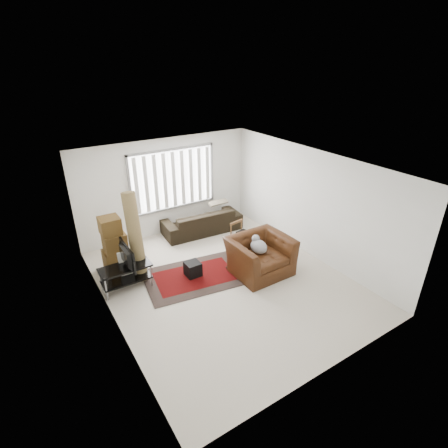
% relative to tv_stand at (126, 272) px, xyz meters
% --- Properties ---
extents(room, '(6.00, 6.02, 2.71)m').
position_rel_tv_stand_xyz_m(room, '(1.98, -0.44, 1.36)').
color(room, beige).
rests_on(room, ground).
extents(persian_rug, '(2.47, 1.84, 0.02)m').
position_rel_tv_stand_xyz_m(persian_rug, '(1.45, -0.43, -0.39)').
color(persian_rug, black).
rests_on(persian_rug, ground).
extents(tv_stand, '(1.10, 0.49, 0.55)m').
position_rel_tv_stand_xyz_m(tv_stand, '(0.00, 0.00, 0.00)').
color(tv_stand, black).
rests_on(tv_stand, ground).
extents(tv, '(0.12, 0.89, 0.51)m').
position_rel_tv_stand_xyz_m(tv, '(0.00, 0.00, 0.41)').
color(tv, black).
rests_on(tv, tv_stand).
extents(subwoofer, '(0.33, 0.33, 0.33)m').
position_rel_tv_stand_xyz_m(subwoofer, '(1.44, -0.37, -0.21)').
color(subwoofer, black).
rests_on(subwoofer, persian_rug).
extents(moving_boxes, '(0.55, 0.51, 1.35)m').
position_rel_tv_stand_xyz_m(moving_boxes, '(0.04, 0.88, 0.23)').
color(moving_boxes, brown).
rests_on(moving_boxes, ground).
extents(white_flatpack, '(0.61, 0.22, 0.77)m').
position_rel_tv_stand_xyz_m(white_flatpack, '(0.24, 0.20, -0.01)').
color(white_flatpack, silver).
rests_on(white_flatpack, ground).
extents(rolled_rug, '(0.36, 0.69, 2.05)m').
position_rel_tv_stand_xyz_m(rolled_rug, '(0.39, 0.29, 0.63)').
color(rolled_rug, olive).
rests_on(rolled_rug, ground).
extents(sofa, '(2.32, 1.14, 0.87)m').
position_rel_tv_stand_xyz_m(sofa, '(2.73, 1.50, 0.04)').
color(sofa, black).
rests_on(sofa, ground).
extents(side_chair, '(0.52, 0.52, 0.84)m').
position_rel_tv_stand_xyz_m(side_chair, '(3.00, -0.08, 0.07)').
color(side_chair, '#877458').
rests_on(side_chair, ground).
extents(armchair, '(1.36, 1.19, 1.00)m').
position_rel_tv_stand_xyz_m(armchair, '(2.85, -1.06, 0.11)').
color(armchair, '#3E1E0C').
rests_on(armchair, ground).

